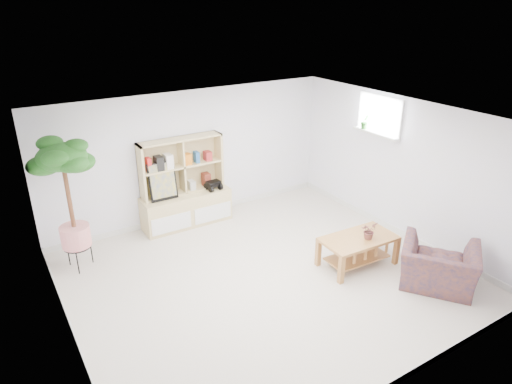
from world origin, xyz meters
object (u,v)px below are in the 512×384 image
coffee_table (357,251)px  floor_tree (70,206)px  armchair (439,263)px  storage_unit (185,183)px

coffee_table → floor_tree: (-3.70, 2.22, 0.80)m
coffee_table → armchair: bearing=-58.7°
coffee_table → floor_tree: size_ratio=0.56×
storage_unit → floor_tree: 2.09m
armchair → floor_tree: bearing=17.0°
storage_unit → coffee_table: (1.68, -2.70, -0.57)m
armchair → storage_unit: bearing=-4.7°
storage_unit → armchair: 4.39m
storage_unit → floor_tree: size_ratio=0.78×
coffee_table → floor_tree: floor_tree is taller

